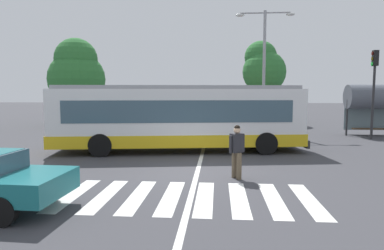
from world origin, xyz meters
name	(u,v)px	position (x,y,z in m)	size (l,w,h in m)	color
ground_plane	(197,172)	(0.00, 0.00, 0.00)	(160.00, 160.00, 0.00)	#3D3D42
city_transit_bus	(179,117)	(-1.13, 4.11, 1.59)	(11.75, 4.23, 3.06)	black
pedestrian_crossing_street	(237,149)	(1.30, -0.76, 0.97)	(0.51, 0.43, 1.72)	brown
parked_car_charcoal	(163,119)	(-3.47, 13.82, 0.77)	(1.91, 4.52, 1.35)	black
parked_car_teal	(198,119)	(-0.84, 13.61, 0.77)	(1.95, 4.54, 1.35)	black
parked_car_red	(233,119)	(1.83, 13.91, 0.77)	(2.15, 4.62, 1.35)	black
parked_car_champagne	(270,119)	(4.56, 13.76, 0.77)	(2.05, 4.59, 1.35)	black
traffic_light_far_corner	(374,80)	(9.74, 9.05, 3.44)	(0.33, 0.32, 5.18)	#28282B
bus_stop_shelter	(378,98)	(10.78, 10.67, 2.42)	(3.87, 1.54, 3.25)	#28282B
twin_arm_street_lamp	(264,58)	(3.78, 11.88, 5.07)	(3.92, 0.32, 8.20)	#939399
background_tree_left	(77,74)	(-11.04, 15.85, 4.32)	(4.65, 4.65, 7.21)	brown
background_tree_right	(263,68)	(4.68, 19.29, 4.96)	(3.84, 3.84, 7.36)	brown
crosswalk_painted_stripes	(188,197)	(-0.07, -2.83, 0.00)	(6.64, 2.93, 0.01)	silver
lane_center_line	(201,160)	(0.00, 2.00, 0.00)	(0.16, 24.00, 0.01)	silver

